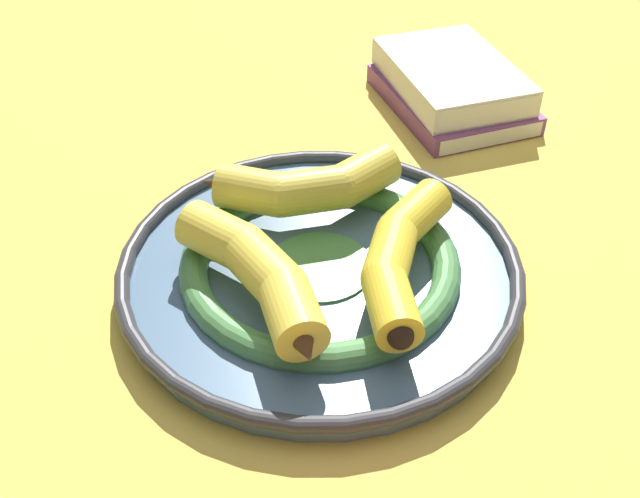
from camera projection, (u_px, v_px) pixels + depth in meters
ground_plane at (370, 273)px, 0.64m from camera, size 2.80×2.80×0.00m
decorative_bowl at (320, 268)px, 0.63m from camera, size 0.34×0.34×0.03m
banana_a at (400, 253)px, 0.59m from camera, size 0.06×0.20×0.04m
banana_b at (260, 274)px, 0.56m from camera, size 0.16×0.14×0.04m
banana_c at (305, 186)px, 0.65m from camera, size 0.17×0.10×0.04m
book_stack at (452, 86)px, 0.85m from camera, size 0.22×0.23×0.05m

